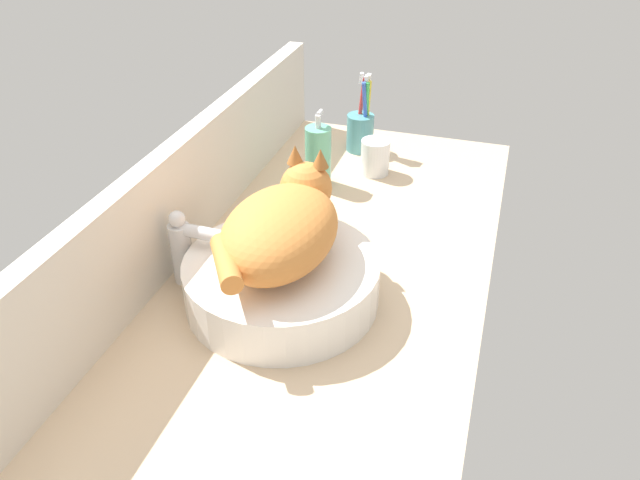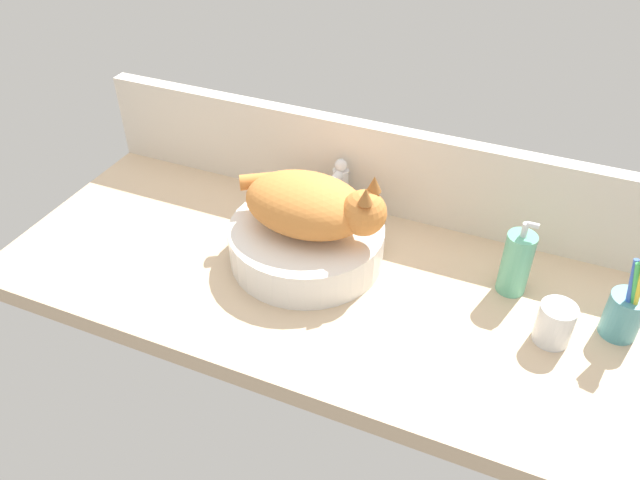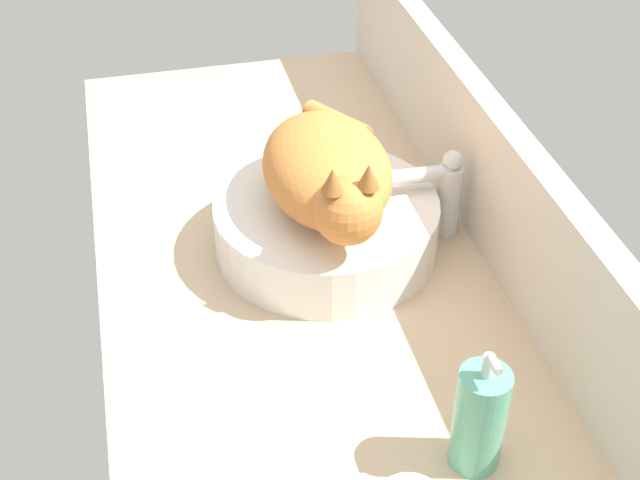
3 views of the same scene
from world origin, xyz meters
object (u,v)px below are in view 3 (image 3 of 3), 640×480
sink_basin (326,225)px  faucet (442,190)px  cat (329,173)px  soap_dispenser (479,418)px

sink_basin → faucet: 17.08cm
cat → soap_dispenser: size_ratio=1.97×
sink_basin → cat: 9.77cm
sink_basin → cat: bearing=2.0°
sink_basin → faucet: bearing=89.2°
cat → faucet: size_ratio=2.37×
cat → faucet: 17.87cm
cat → soap_dispenser: cat is taller
soap_dispenser → cat: bearing=-170.3°
sink_basin → soap_dispenser: size_ratio=1.91×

